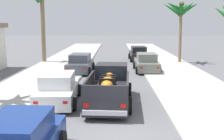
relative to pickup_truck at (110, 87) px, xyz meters
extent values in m
plane|color=slate|center=(0.16, -3.73, -0.81)|extent=(160.00, 160.00, 0.00)
cube|color=#B2AFA8|center=(-4.78, 8.27, -0.75)|extent=(5.09, 60.00, 0.12)
cube|color=#B2AFA8|center=(5.11, 8.27, -0.75)|extent=(5.09, 60.00, 0.12)
cube|color=silver|center=(-3.64, 8.27, -0.76)|extent=(0.16, 60.00, 0.10)
cube|color=silver|center=(3.96, 8.27, -0.76)|extent=(0.16, 60.00, 0.10)
cube|color=#28282D|center=(-0.01, -0.16, -0.21)|extent=(2.21, 5.20, 0.80)
cube|color=#28282D|center=(0.08, 1.44, 0.59)|extent=(1.80, 1.60, 0.80)
cube|color=#283342|center=(0.04, 0.68, 0.61)|extent=(1.38, 0.14, 0.44)
cube|color=#283342|center=(0.13, 2.19, 0.61)|extent=(1.46, 0.14, 0.48)
cube|color=#28282D|center=(-0.97, -0.97, 0.47)|extent=(0.29, 3.30, 0.56)
cube|color=#28282D|center=(0.85, -1.07, 0.47)|extent=(0.29, 3.30, 0.56)
cube|color=#28282D|center=(-0.15, -2.67, 0.47)|extent=(1.88, 0.21, 0.56)
cube|color=silver|center=(-0.16, -2.76, -0.37)|extent=(1.83, 0.23, 0.20)
cylinder|color=black|center=(-0.90, 1.42, -0.43)|extent=(0.30, 0.77, 0.76)
cylinder|color=black|center=(1.06, 1.31, -0.43)|extent=(0.30, 0.77, 0.76)
cylinder|color=black|center=(-1.07, -1.51, -0.43)|extent=(0.30, 0.77, 0.76)
cylinder|color=black|center=(0.89, -1.62, -0.43)|extent=(0.30, 0.77, 0.76)
cube|color=red|center=(-0.91, -2.68, -0.07)|extent=(0.22, 0.05, 0.18)
cube|color=red|center=(0.59, -2.77, -0.07)|extent=(0.22, 0.05, 0.18)
ellipsoid|color=orange|center=(-0.06, -1.10, 0.49)|extent=(0.80, 1.74, 0.60)
sphere|color=orange|center=(-0.01, -0.15, 0.57)|extent=(0.44, 0.44, 0.44)
cube|color=black|center=(-0.09, -1.56, 0.49)|extent=(0.72, 0.16, 0.61)
cube|color=black|center=(-0.06, -1.10, 0.49)|extent=(0.72, 0.16, 0.61)
cube|color=black|center=(-0.04, -0.63, 0.49)|extent=(0.72, 0.16, 0.61)
cube|color=slate|center=(2.96, 9.08, -0.28)|extent=(1.78, 4.21, 0.72)
cube|color=slate|center=(2.96, 8.98, 0.40)|extent=(1.53, 2.11, 0.64)
cube|color=#283342|center=(2.96, 9.95, 0.38)|extent=(1.37, 0.09, 0.52)
cube|color=#283342|center=(2.97, 8.01, 0.38)|extent=(1.34, 0.09, 0.50)
cylinder|color=black|center=(2.06, 10.38, -0.49)|extent=(0.22, 0.64, 0.64)
cylinder|color=black|center=(3.86, 10.38, -0.49)|extent=(0.22, 0.64, 0.64)
cylinder|color=black|center=(2.07, 7.77, -0.49)|extent=(0.22, 0.64, 0.64)
cylinder|color=black|center=(3.87, 7.78, -0.49)|extent=(0.22, 0.64, 0.64)
cube|color=red|center=(2.34, 6.97, -0.17)|extent=(0.20, 0.04, 0.12)
cube|color=white|center=(2.34, 11.19, -0.21)|extent=(0.20, 0.04, 0.10)
cube|color=red|center=(3.61, 6.97, -0.17)|extent=(0.20, 0.04, 0.12)
cube|color=white|center=(3.57, 11.19, -0.21)|extent=(0.20, 0.04, 0.10)
cube|color=black|center=(2.91, 15.71, -0.28)|extent=(1.83, 4.23, 0.72)
cube|color=black|center=(2.91, 15.61, 0.40)|extent=(1.55, 2.12, 0.64)
cube|color=#283342|center=(2.89, 16.58, 0.38)|extent=(1.37, 0.10, 0.52)
cube|color=#283342|center=(2.92, 14.64, 0.38)|extent=(1.34, 0.10, 0.50)
cylinder|color=black|center=(1.99, 16.99, -0.49)|extent=(0.23, 0.64, 0.64)
cylinder|color=black|center=(3.79, 17.02, -0.49)|extent=(0.23, 0.64, 0.64)
cylinder|color=black|center=(2.03, 14.39, -0.49)|extent=(0.23, 0.64, 0.64)
cylinder|color=black|center=(3.83, 14.42, -0.49)|extent=(0.23, 0.64, 0.64)
cube|color=red|center=(2.31, 13.59, -0.17)|extent=(0.20, 0.04, 0.12)
cube|color=white|center=(2.26, 17.81, -0.21)|extent=(0.20, 0.04, 0.10)
cube|color=red|center=(3.57, 13.61, -0.17)|extent=(0.20, 0.04, 0.12)
cube|color=white|center=(3.49, 17.83, -0.21)|extent=(0.20, 0.04, 0.10)
cube|color=silver|center=(-2.61, 0.06, -0.28)|extent=(1.94, 4.27, 0.72)
cube|color=silver|center=(-2.61, -0.04, 0.40)|extent=(1.61, 2.16, 0.64)
cube|color=#283342|center=(-2.65, 0.93, 0.38)|extent=(1.37, 0.14, 0.52)
cube|color=#283342|center=(-2.56, -1.01, 0.38)|extent=(1.34, 0.14, 0.50)
cylinder|color=black|center=(-3.57, 1.32, -0.49)|extent=(0.25, 0.65, 0.64)
cylinder|color=black|center=(-1.76, 1.40, -0.49)|extent=(0.25, 0.65, 0.64)
cylinder|color=black|center=(-3.46, -1.28, -0.49)|extent=(0.25, 0.65, 0.64)
cylinder|color=black|center=(-1.65, -1.21, -0.49)|extent=(0.25, 0.65, 0.64)
cube|color=red|center=(-3.15, -2.08, -0.17)|extent=(0.20, 0.05, 0.12)
cube|color=white|center=(-3.31, 2.14, -0.21)|extent=(0.20, 0.05, 0.10)
cube|color=red|center=(-1.89, -2.02, -0.17)|extent=(0.20, 0.05, 0.12)
cube|color=white|center=(-2.08, 2.19, -0.21)|extent=(0.20, 0.05, 0.10)
cube|color=#474C56|center=(-2.58, 8.58, -0.28)|extent=(1.93, 4.27, 0.72)
cube|color=#474C56|center=(-2.58, 8.48, 0.40)|extent=(1.61, 2.16, 0.64)
cube|color=#283342|center=(-2.54, 9.45, 0.38)|extent=(1.37, 0.14, 0.52)
cube|color=#283342|center=(-2.62, 7.51, 0.38)|extent=(1.34, 0.14, 0.50)
cylinder|color=black|center=(-3.42, 9.91, -0.49)|extent=(0.25, 0.65, 0.64)
cylinder|color=black|center=(-1.62, 9.84, -0.49)|extent=(0.25, 0.65, 0.64)
cylinder|color=black|center=(-3.53, 7.31, -0.49)|extent=(0.25, 0.65, 0.64)
cylinder|color=black|center=(-1.73, 7.24, -0.49)|extent=(0.25, 0.65, 0.64)
cube|color=red|center=(-3.30, 6.49, -0.17)|extent=(0.20, 0.05, 0.12)
cube|color=white|center=(-3.10, 10.71, -0.21)|extent=(0.20, 0.05, 0.10)
cube|color=red|center=(-2.03, 6.44, -0.17)|extent=(0.20, 0.05, 0.12)
cube|color=white|center=(-1.87, 10.66, -0.21)|extent=(0.20, 0.05, 0.10)
cube|color=navy|center=(-2.40, -6.20, 0.40)|extent=(1.60, 2.15, 0.64)
cube|color=#283342|center=(-2.36, -5.24, 0.38)|extent=(1.34, 0.13, 0.50)
cylinder|color=black|center=(-3.25, -4.97, -0.49)|extent=(0.24, 0.65, 0.64)
cube|color=red|center=(-1.69, -4.22, -0.17)|extent=(0.20, 0.05, 0.12)
cube|color=red|center=(-2.96, -4.17, -0.17)|extent=(0.20, 0.05, 0.12)
cylinder|color=#846B4C|center=(6.94, 13.88, 2.13)|extent=(0.29, 0.64, 5.90)
cone|color=#196023|center=(7.87, 14.07, 4.77)|extent=(2.01, 0.93, 1.33)
cone|color=#196023|center=(7.46, 14.67, 4.82)|extent=(1.54, 1.95, 1.24)
cone|color=#196023|center=(6.87, 14.83, 4.64)|extent=(0.70, 1.93, 1.54)
cone|color=#196023|center=(6.05, 14.36, 4.69)|extent=(2.07, 1.46, 1.48)
cone|color=#196023|center=(6.07, 13.34, 4.83)|extent=(2.10, 1.60, 1.23)
cone|color=#196023|center=(6.65, 13.02, 4.79)|extent=(1.14, 1.96, 1.29)
cone|color=#196023|center=(7.42, 13.30, 4.74)|extent=(1.41, 1.55, 1.33)
sphere|color=brown|center=(6.94, 13.88, 5.08)|extent=(0.52, 0.52, 0.52)
cylinder|color=#846B4C|center=(-7.05, 14.12, 2.92)|extent=(0.42, 0.67, 7.48)
camera|label=1|loc=(0.22, -12.79, 3.18)|focal=41.77mm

